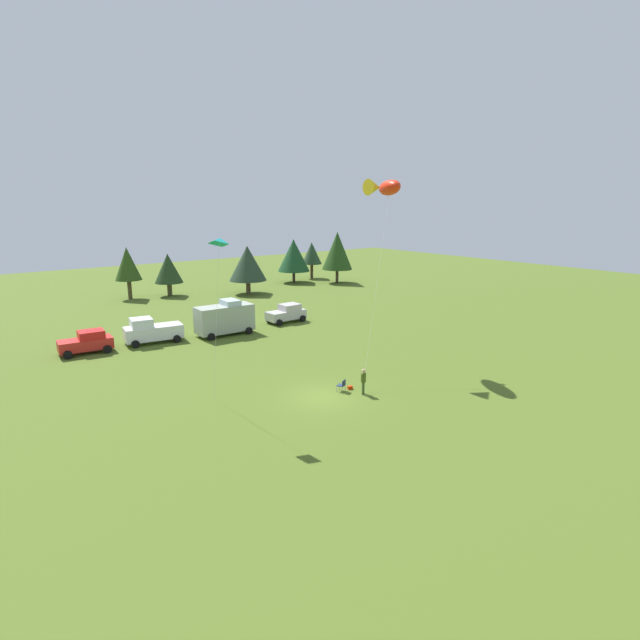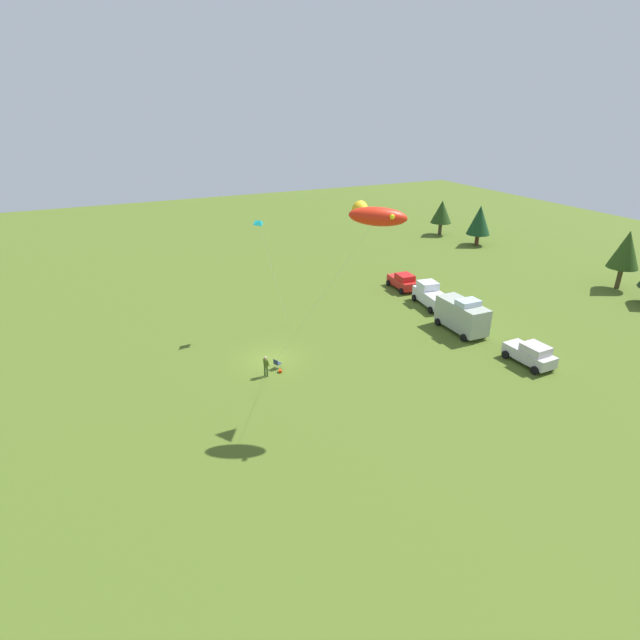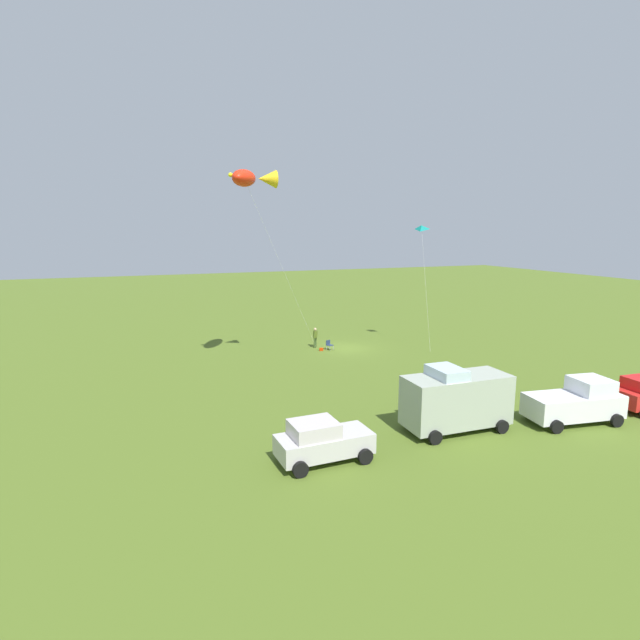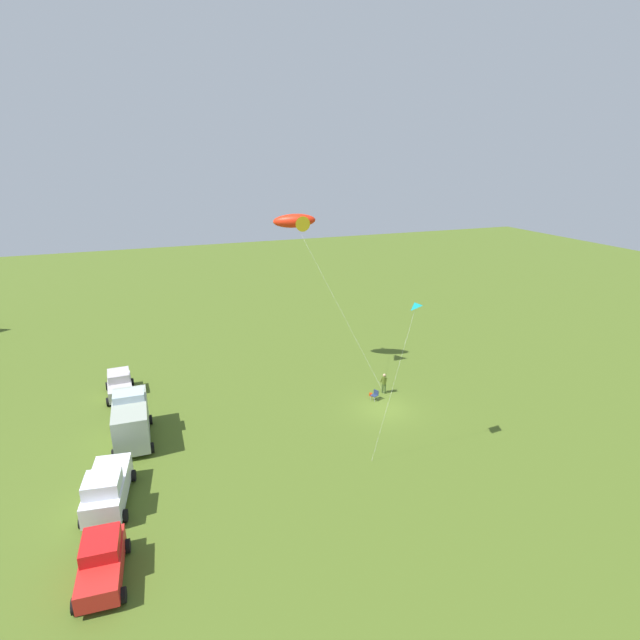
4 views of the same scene
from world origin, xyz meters
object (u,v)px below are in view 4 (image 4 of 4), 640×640
Objects in this scene: backpack_on_grass at (371,395)px; truck_white_pickup at (107,488)px; car_red_sedan at (101,562)px; person_kite_flyer at (384,382)px; kite_delta_teal at (414,306)px; van_motorhome_grey at (131,419)px; car_silver_compact at (120,384)px; kite_large_fish at (296,221)px; folding_chair at (375,394)px.

truck_white_pickup reaches higher than backpack_on_grass.
car_red_sedan reaches higher than backpack_on_grass.
kite_delta_teal is (-8.46, 2.88, 9.19)m from person_kite_flyer.
van_motorhome_grey is 7.67m from car_silver_compact.
car_silver_compact is at bearing 68.65° from backpack_on_grass.
car_silver_compact is at bearing 87.42° from kite_large_fish.
kite_large_fish is (13.50, -15.65, 12.37)m from truck_white_pickup.
folding_chair is 0.19× the size of car_red_sedan.
kite_large_fish is (6.77, 4.02, 13.36)m from backpack_on_grass.
car_red_sedan is (-12.26, 21.01, -0.07)m from person_kite_flyer.
folding_chair is 20.59m from truck_white_pickup.
van_motorhome_grey reaches higher than truck_white_pickup.
person_kite_flyer is 0.41× the size of car_silver_compact.
car_silver_compact is at bearing -47.24° from folding_chair.
kite_delta_teal is (-8.22, -16.57, 8.57)m from van_motorhome_grey.
backpack_on_grass is 0.06× the size of van_motorhome_grey.
folding_chair is at bearing -4.16° from person_kite_flyer.
truck_white_pickup is 14.19m from car_silver_compact.
truck_white_pickup is at bearing -7.06° from folding_chair.
kite_large_fish reaches higher than car_red_sedan.
car_red_sedan is 0.30× the size of kite_large_fish.
person_kite_flyer is at bearing -85.65° from backpack_on_grass.
person_kite_flyer reaches higher than folding_chair.
car_silver_compact is at bearing -57.87° from person_kite_flyer.
car_red_sedan is 0.41× the size of kite_delta_teal.
kite_large_fish reaches higher than backpack_on_grass.
person_kite_flyer is at bearing -111.93° from car_silver_compact.
kite_delta_teal is at bearing 33.30° from person_kite_flyer.
truck_white_pickup is (-6.82, 20.88, 0.08)m from person_kite_flyer.
kite_delta_teal is at bearing -115.07° from van_motorhome_grey.
truck_white_pickup is 1.23× the size of car_silver_compact.
backpack_on_grass is at bearing -11.25° from kite_delta_teal.
folding_chair is 0.81m from backpack_on_grass.
folding_chair is 0.06× the size of kite_large_fish.
backpack_on_grass is 0.02× the size of kite_large_fish.
car_red_sedan is 1.01× the size of car_silver_compact.
backpack_on_grass is (0.71, 0.01, -0.38)m from folding_chair.
van_motorhome_grey is at bearing -25.84° from folding_chair.
person_kite_flyer is 24.33m from car_red_sedan.
folding_chair is 0.16× the size of truck_white_pickup.
kite_large_fish reaches higher than truck_white_pickup.
car_red_sedan is at bearing 101.85° from kite_delta_teal.
backpack_on_grass is (-0.09, 1.21, -0.91)m from person_kite_flyer.
person_kite_flyer is 1.54m from folding_chair.
van_motorhome_grey is (-0.24, 19.45, 0.62)m from person_kite_flyer.
folding_chair is 2.56× the size of backpack_on_grass.
van_motorhome_grey is at bearing 115.95° from kite_large_fish.
van_motorhome_grey is 1.28× the size of car_silver_compact.
person_kite_flyer is 15.07m from kite_large_fish.
van_motorhome_grey is at bearing -175.82° from car_silver_compact.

